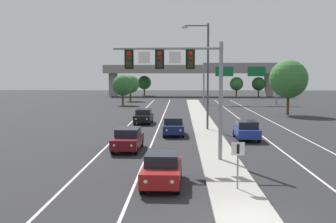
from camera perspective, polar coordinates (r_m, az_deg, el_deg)
ground_plane at (r=16.32m, az=10.61°, el=-14.35°), size 260.00×260.00×0.00m
median_island at (r=33.72m, az=5.87°, el=-4.10°), size 2.40×110.00×0.15m
lane_stripe_oncoming_center at (r=40.63m, az=-1.49°, el=-2.63°), size 0.14×100.00×0.01m
lane_stripe_receding_center at (r=41.20m, az=11.69°, el=-2.63°), size 0.14×100.00×0.01m
edge_stripe_left at (r=40.94m, az=-6.11°, el=-2.60°), size 0.14×100.00×0.01m
edge_stripe_right at (r=41.90m, az=16.15°, el=-2.59°), size 0.14×100.00×0.01m
overhead_signal_mast at (r=26.09m, az=2.00°, el=5.18°), size 6.66×0.44×7.20m
median_sign_post at (r=19.83m, az=9.31°, el=-6.11°), size 0.60×0.10×2.20m
street_lamp_median at (r=40.77m, az=5.03°, el=5.54°), size 2.58×0.28×10.00m
car_oncoming_red at (r=20.93m, az=-0.79°, el=-7.60°), size 1.91×4.51×1.58m
car_oncoming_darkred at (r=30.42m, az=-5.39°, el=-3.67°), size 1.92×4.51×1.58m
car_oncoming_navy at (r=37.89m, az=0.69°, el=-1.94°), size 1.92×4.51×1.58m
car_oncoming_black at (r=46.85m, az=-3.28°, el=-0.62°), size 1.89×4.50×1.58m
car_receding_blue at (r=35.80m, az=10.42°, el=-2.42°), size 1.89×4.50×1.58m
highway_sign_gantry at (r=77.52m, az=9.63°, el=5.48°), size 13.28×0.42×7.50m
overpass_bridge at (r=105.55m, az=3.03°, el=5.19°), size 42.40×6.40×7.65m
tree_far_left_a at (r=109.01m, az=-3.19°, el=3.87°), size 3.50×3.50×5.06m
tree_far_left_c at (r=75.08m, az=-6.06°, el=3.49°), size 3.67×3.67×5.32m
tree_far_left_b at (r=86.37m, az=-5.06°, el=3.65°), size 3.62×3.62×5.24m
tree_far_right_c at (r=58.70m, az=15.79°, el=4.20°), size 5.06×5.06×7.31m
tree_far_right_a at (r=105.36m, az=9.13°, el=3.66°), size 3.27×3.27×4.73m
tree_far_right_b at (r=106.02m, az=12.00°, el=3.62°), size 3.26×3.26×4.71m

